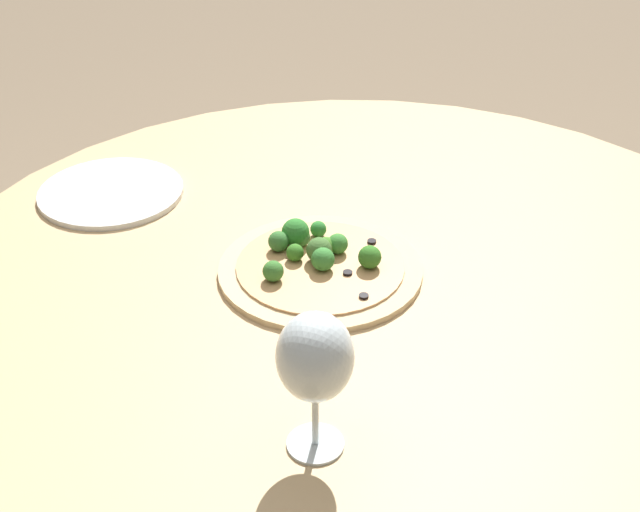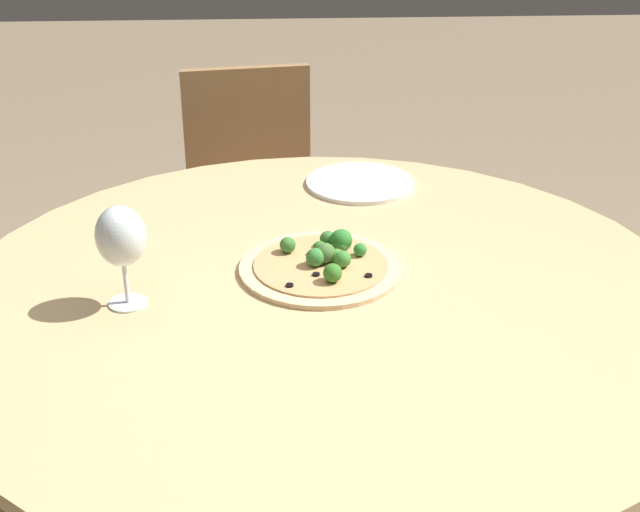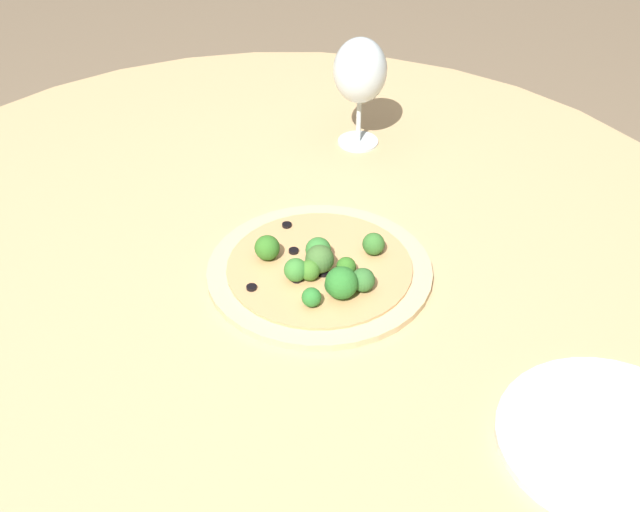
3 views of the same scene
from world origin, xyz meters
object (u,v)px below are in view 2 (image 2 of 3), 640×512
chair (254,209)px  wine_glass (121,238)px  plate_near (360,183)px  pizza (322,263)px

chair → wine_glass: (-0.20, -1.09, 0.43)m
plate_near → chair: bearing=115.1°
chair → plate_near: bearing=-72.9°
pizza → wine_glass: bearing=-161.8°
pizza → plate_near: bearing=75.3°
chair → plate_near: chair is taller
chair → pizza: (0.15, -0.97, 0.31)m
pizza → chair: bearing=98.9°
chair → pizza: chair is taller
chair → wine_glass: wine_glass is taller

